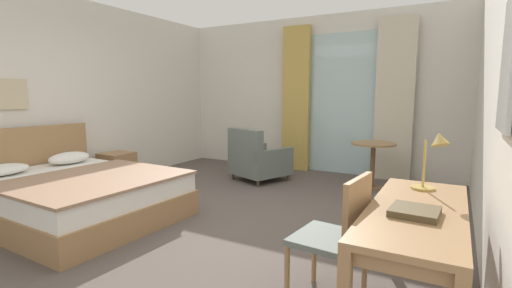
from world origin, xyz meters
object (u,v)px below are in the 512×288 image
closed_book (415,211)px  armchair_by_window (258,160)px  framed_picture (11,94)px  writing_desk (416,222)px  round_cafe_table (373,155)px  desk_lamp (434,153)px  nightstand (117,168)px  bed (73,194)px  desk_chair (339,233)px

closed_book → armchair_by_window: size_ratio=0.25×
framed_picture → writing_desk: bearing=-2.5°
writing_desk → round_cafe_table: (-0.89, 3.21, -0.13)m
desk_lamp → framed_picture: 4.80m
nightstand → framed_picture: bearing=-102.1°
nightstand → closed_book: closed_book is taller
bed → armchair_by_window: (0.97, 2.60, 0.06)m
closed_book → round_cafe_table: closed_book is taller
nightstand → armchair_by_window: 2.22m
nightstand → desk_lamp: size_ratio=1.12×
round_cafe_table → armchair_by_window: bearing=-167.1°
desk_lamp → armchair_by_window: bearing=138.2°
writing_desk → armchair_by_window: 3.86m
round_cafe_table → framed_picture: framed_picture is taller
nightstand → round_cafe_table: 3.94m
nightstand → round_cafe_table: bearing=25.5°
writing_desk → framed_picture: size_ratio=3.62×
desk_chair → framed_picture: (-4.27, 0.27, 0.89)m
desk_chair → framed_picture: 4.37m
bed → closed_book: bed is taller
bed → desk_chair: 3.18m
nightstand → round_cafe_table: round_cafe_table is taller
round_cafe_table → writing_desk: bearing=-74.5°
bed → writing_desk: size_ratio=1.55×
nightstand → closed_book: size_ratio=1.98×
closed_book → framed_picture: 4.78m
closed_book → round_cafe_table: (-0.89, 3.36, -0.24)m
framed_picture → closed_book: bearing=-4.3°
nightstand → desk_lamp: (4.49, -1.11, 0.76)m
bed → closed_book: (3.61, -0.35, 0.48)m
nightstand → armchair_by_window: size_ratio=0.50×
round_cafe_table → bed: bearing=-132.2°
desk_lamp → round_cafe_table: (-0.94, 2.80, -0.50)m
bed → desk_chair: bed is taller
closed_book → framed_picture: (-4.72, 0.35, 0.65)m
writing_desk → round_cafe_table: bearing=105.5°
writing_desk → armchair_by_window: (-2.63, 2.81, -0.31)m
desk_chair → desk_lamp: bearing=43.1°
desk_chair → nightstand: bearing=158.4°
bed → framed_picture: 1.59m
framed_picture → round_cafe_table: bearing=38.1°
nightstand → closed_book: bearing=-20.6°
bed → nightstand: 1.55m
writing_desk → closed_book: 0.18m
writing_desk → round_cafe_table: size_ratio=2.11×
nightstand → writing_desk: bearing=-18.9°
armchair_by_window → round_cafe_table: size_ratio=1.44×
writing_desk → desk_chair: desk_chair is taller
desk_lamp → writing_desk: bearing=-97.4°
closed_book → desk_lamp: bearing=87.9°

